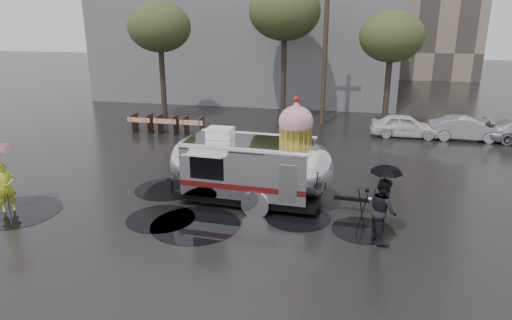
% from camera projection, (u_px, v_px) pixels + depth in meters
% --- Properties ---
extents(ground, '(120.00, 120.00, 0.00)m').
position_uv_depth(ground, '(208.00, 218.00, 14.51)').
color(ground, black).
rests_on(ground, ground).
extents(puddles, '(13.46, 5.58, 0.01)m').
position_uv_depth(puddles, '(172.00, 214.00, 14.82)').
color(puddles, black).
rests_on(puddles, ground).
extents(grey_building, '(22.00, 12.00, 13.00)m').
position_uv_depth(grey_building, '(252.00, 11.00, 35.69)').
color(grey_building, slate).
rests_on(grey_building, ground).
extents(utility_pole, '(1.60, 0.28, 9.00)m').
position_uv_depth(utility_pole, '(325.00, 44.00, 25.63)').
color(utility_pole, '#473323').
rests_on(utility_pole, ground).
extents(tree_left, '(3.64, 3.64, 6.95)m').
position_uv_depth(tree_left, '(160.00, 27.00, 26.37)').
color(tree_left, '#382D26').
rests_on(tree_left, ground).
extents(tree_mid, '(4.20, 4.20, 8.03)m').
position_uv_depth(tree_mid, '(285.00, 12.00, 26.55)').
color(tree_mid, '#382D26').
rests_on(tree_mid, ground).
extents(tree_right, '(3.36, 3.36, 6.42)m').
position_uv_depth(tree_right, '(392.00, 37.00, 23.85)').
color(tree_right, '#382D26').
rests_on(tree_right, ground).
extents(barricade_row, '(4.30, 0.80, 1.00)m').
position_uv_depth(barricade_row, '(167.00, 124.00, 24.76)').
color(barricade_row, '#473323').
rests_on(barricade_row, ground).
extents(parked_cars, '(13.20, 1.90, 1.50)m').
position_uv_depth(parked_cars, '(504.00, 128.00, 23.05)').
color(parked_cars, silver).
rests_on(parked_cars, ground).
extents(airstream_trailer, '(7.08, 2.79, 3.81)m').
position_uv_depth(airstream_trailer, '(253.00, 165.00, 15.37)').
color(airstream_trailer, silver).
rests_on(airstream_trailer, ground).
extents(person_left, '(0.70, 0.69, 1.64)m').
position_uv_depth(person_left, '(6.00, 187.00, 14.85)').
color(person_left, gold).
rests_on(person_left, ground).
extents(umbrella_pink, '(1.18, 1.18, 2.36)m').
position_uv_depth(umbrella_pink, '(0.00, 154.00, 14.50)').
color(umbrella_pink, pink).
rests_on(umbrella_pink, ground).
extents(person_right, '(0.78, 1.02, 1.88)m').
position_uv_depth(person_right, '(383.00, 210.00, 12.78)').
color(person_right, black).
rests_on(person_right, ground).
extents(umbrella_black, '(1.10, 1.10, 2.30)m').
position_uv_depth(umbrella_black, '(386.00, 177.00, 12.48)').
color(umbrella_black, black).
rests_on(umbrella_black, ground).
extents(tripod, '(0.51, 0.57, 1.37)m').
position_uv_depth(tripod, '(366.00, 207.00, 13.37)').
color(tripod, black).
rests_on(tripod, ground).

